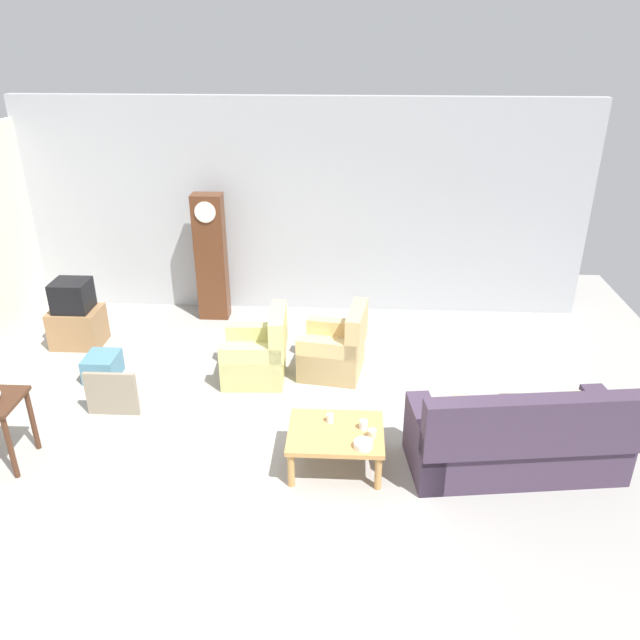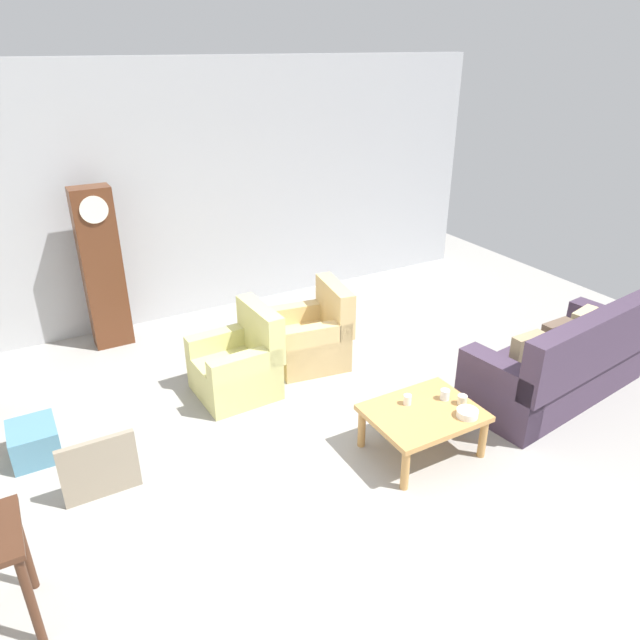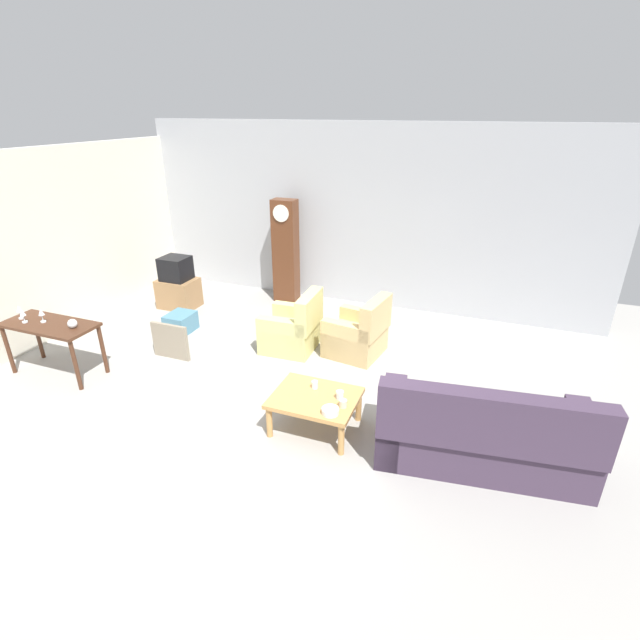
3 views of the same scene
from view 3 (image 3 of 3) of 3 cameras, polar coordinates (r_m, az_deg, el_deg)
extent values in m
plane|color=#999691|center=(6.12, -4.80, -9.55)|extent=(10.40, 10.40, 0.00)
cube|color=#ADAFB5|center=(8.65, 5.28, 12.22)|extent=(8.40, 0.16, 3.20)
cube|color=silver|center=(8.38, -31.04, 7.32)|extent=(0.12, 6.40, 2.88)
cube|color=#423347|center=(5.33, 18.78, -13.86)|extent=(2.19, 1.10, 0.44)
cube|color=#423347|center=(4.74, 19.92, -11.54)|extent=(2.11, 0.47, 0.60)
cube|color=#423347|center=(5.46, 28.92, -13.31)|extent=(0.35, 0.86, 0.68)
cube|color=#423347|center=(5.22, 8.59, -11.92)|extent=(0.35, 0.86, 0.68)
cube|color=#C6B284|center=(5.23, 24.64, -10.34)|extent=(0.38, 0.20, 0.36)
cube|color=brown|center=(5.14, 19.35, -10.00)|extent=(0.36, 0.13, 0.36)
cube|color=#9E8966|center=(5.10, 13.94, -9.55)|extent=(0.36, 0.13, 0.36)
cube|color=#CCC67A|center=(7.24, -3.65, -1.95)|extent=(0.79, 0.79, 0.40)
cube|color=#CCC67A|center=(6.95, -1.30, 1.08)|extent=(0.21, 0.77, 0.52)
cube|color=#CCC67A|center=(7.45, -2.81, -0.29)|extent=(0.77, 0.19, 0.60)
cube|color=#CCC67A|center=(6.95, -4.59, -2.25)|extent=(0.77, 0.19, 0.60)
cube|color=#D7B476|center=(7.10, 4.22, -2.54)|extent=(0.87, 0.87, 0.40)
cube|color=#D7B476|center=(6.79, 6.76, 0.33)|extent=(0.29, 0.78, 0.52)
cube|color=#D7B476|center=(7.30, 5.26, -0.91)|extent=(0.78, 0.27, 0.60)
cube|color=#D7B476|center=(6.81, 3.14, -2.78)|extent=(0.78, 0.27, 0.60)
cube|color=tan|center=(5.40, -0.60, -9.40)|extent=(0.96, 0.76, 0.05)
cylinder|color=tan|center=(5.43, -6.14, -12.13)|extent=(0.07, 0.07, 0.38)
cylinder|color=tan|center=(5.16, 2.57, -14.19)|extent=(0.07, 0.07, 0.38)
cylinder|color=tan|center=(5.90, -3.31, -8.68)|extent=(0.07, 0.07, 0.38)
cylinder|color=tan|center=(5.66, 4.69, -10.33)|extent=(0.07, 0.07, 0.38)
cube|color=#472819|center=(7.30, -29.90, -0.49)|extent=(1.30, 0.56, 0.04)
cylinder|color=#472819|center=(7.78, -33.49, -3.02)|extent=(0.06, 0.06, 0.72)
cylinder|color=#472819|center=(6.88, -27.41, -4.90)|extent=(0.06, 0.06, 0.72)
cylinder|color=#472819|center=(8.02, -30.91, -1.63)|extent=(0.06, 0.06, 0.72)
cylinder|color=#472819|center=(7.16, -24.74, -3.25)|extent=(0.06, 0.06, 0.72)
cube|color=#562D19|center=(8.84, -4.17, 8.22)|extent=(0.44, 0.28, 1.91)
cylinder|color=silver|center=(8.53, -4.75, 12.70)|extent=(0.30, 0.02, 0.30)
cube|color=#997047|center=(9.10, -16.68, 3.13)|extent=(0.68, 0.52, 0.53)
cube|color=black|center=(8.95, -17.04, 5.98)|extent=(0.48, 0.44, 0.42)
cube|color=gray|center=(7.26, -17.63, -2.45)|extent=(0.60, 0.05, 0.54)
cube|color=teal|center=(8.12, -16.48, -0.29)|extent=(0.39, 0.46, 0.31)
sphere|color=silver|center=(6.97, -27.73, -0.38)|extent=(0.12, 0.12, 0.12)
cylinder|color=white|center=(5.50, -0.64, -7.82)|extent=(0.07, 0.07, 0.09)
cylinder|color=silver|center=(5.32, 2.42, -9.04)|extent=(0.08, 0.08, 0.10)
cylinder|color=beige|center=(5.19, 2.81, -10.03)|extent=(0.09, 0.09, 0.09)
cylinder|color=white|center=(5.09, 1.25, -10.93)|extent=(0.19, 0.19, 0.06)
cylinder|color=silver|center=(7.64, -32.37, 0.19)|extent=(0.07, 0.07, 0.02)
cylinder|color=silver|center=(7.62, -32.46, 0.56)|extent=(0.01, 0.01, 0.09)
cone|color=silver|center=(7.59, -32.61, 1.16)|extent=(0.07, 0.07, 0.09)
cylinder|color=silver|center=(7.48, -32.06, -0.19)|extent=(0.07, 0.07, 0.02)
cylinder|color=silver|center=(7.46, -32.14, 0.17)|extent=(0.01, 0.01, 0.08)
cone|color=silver|center=(7.43, -32.29, 0.76)|extent=(0.08, 0.08, 0.08)
cylinder|color=silver|center=(7.36, -30.41, -0.16)|extent=(0.07, 0.07, 0.02)
cylinder|color=silver|center=(7.34, -30.50, 0.22)|extent=(0.01, 0.01, 0.09)
cone|color=silver|center=(7.31, -30.64, 0.84)|extent=(0.08, 0.08, 0.09)
camera|label=1|loc=(1.99, -110.79, 15.03)|focal=35.32mm
camera|label=2|loc=(4.61, -59.64, 12.05)|focal=32.69mm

